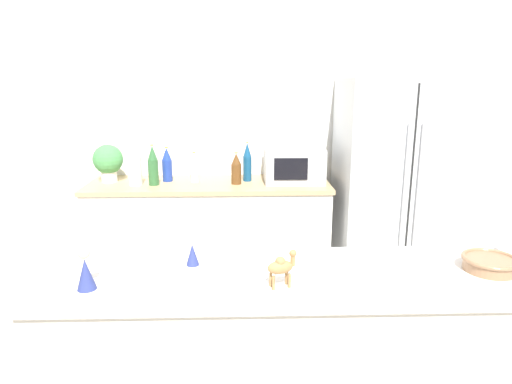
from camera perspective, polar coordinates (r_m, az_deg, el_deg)
name	(u,v)px	position (r m, az deg, el deg)	size (l,w,h in m)	color
wall_back	(245,135)	(4.01, -1.39, 7.14)	(8.00, 0.06, 2.55)	white
back_counter	(210,236)	(3.89, -5.74, -5.45)	(1.97, 0.63, 0.93)	silver
refrigerator	(393,189)	(3.88, 16.81, 0.37)	(0.89, 0.75, 1.76)	silver
bar_counter	(303,374)	(2.19, 5.95, -21.64)	(2.22, 0.58, 0.97)	beige
potted_plant	(108,161)	(3.91, -18.01, 3.71)	(0.24, 0.24, 0.31)	silver
paper_towel_roll	(135,171)	(3.75, -14.89, 2.58)	(0.11, 0.11, 0.23)	white
microwave	(294,165)	(3.76, 4.75, 3.42)	(0.48, 0.37, 0.28)	#B2B5BA
back_bottle_0	(153,166)	(3.71, -12.75, 3.21)	(0.08, 0.08, 0.33)	#2D6033
back_bottle_1	(167,165)	(3.83, -11.06, 3.34)	(0.08, 0.08, 0.29)	navy
back_bottle_2	(194,168)	(3.76, -7.70, 3.01)	(0.07, 0.07, 0.25)	#B2B7BC
back_bottle_3	(236,169)	(3.67, -2.49, 2.90)	(0.08, 0.08, 0.26)	brown
back_bottle_4	(247,162)	(3.76, -1.09, 3.73)	(0.07, 0.07, 0.33)	navy
fruit_bowl	(490,263)	(2.18, 27.21, -7.91)	(0.23, 0.23, 0.06)	#8C6647
camel_figurine	(281,266)	(1.79, 3.20, -9.24)	(0.12, 0.08, 0.15)	olive
wise_man_figurine_blue	(85,271)	(1.89, -20.54, -9.27)	(0.07, 0.07, 0.17)	navy
wise_man_figurine_crimson	(192,253)	(2.01, -7.96, -7.52)	(0.06, 0.06, 0.13)	navy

